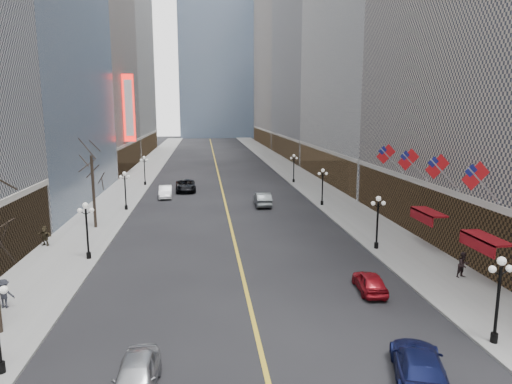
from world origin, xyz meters
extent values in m
cube|color=gray|center=(14.00, 70.00, 0.07)|extent=(6.00, 230.00, 0.15)
cube|color=gray|center=(-14.00, 70.00, 0.07)|extent=(6.00, 230.00, 0.15)
cube|color=gold|center=(0.00, 80.00, 0.01)|extent=(0.25, 200.00, 0.02)
cube|color=#473B2F|center=(18.40, 29.00, 2.60)|extent=(2.80, 41.00, 5.00)
cube|color=#473B2F|center=(18.40, 68.00, 2.60)|extent=(2.80, 35.00, 5.00)
cube|color=gray|center=(30.00, 106.00, 24.00)|extent=(26.00, 40.00, 48.00)
cube|color=#473B2F|center=(18.40, 106.00, 2.60)|extent=(2.80, 39.00, 5.00)
cube|color=#A49787|center=(30.00, 149.00, 31.00)|extent=(26.00, 46.00, 62.00)
cube|color=#473B2F|center=(18.40, 149.00, 2.60)|extent=(2.80, 45.00, 5.00)
cube|color=#A49787|center=(-30.00, 87.00, 25.00)|extent=(26.00, 30.00, 50.00)
cube|color=#473B2F|center=(-18.40, 87.00, 2.60)|extent=(2.80, 29.00, 5.00)
cube|color=silver|center=(-30.00, 121.00, 36.00)|extent=(26.00, 38.00, 72.00)
cube|color=#473B2F|center=(-18.40, 121.00, 2.60)|extent=(2.80, 37.00, 5.00)
cylinder|color=black|center=(11.80, 14.00, 0.40)|extent=(0.36, 0.36, 0.50)
cylinder|color=black|center=(11.80, 14.00, 2.15)|extent=(0.16, 0.16, 4.00)
sphere|color=white|center=(11.80, 14.00, 4.45)|extent=(0.44, 0.44, 0.44)
sphere|color=white|center=(11.35, 14.00, 4.05)|extent=(0.36, 0.36, 0.36)
sphere|color=white|center=(12.25, 14.00, 4.05)|extent=(0.36, 0.36, 0.36)
cylinder|color=black|center=(11.80, 30.00, 0.40)|extent=(0.36, 0.36, 0.50)
cylinder|color=black|center=(11.80, 30.00, 2.15)|extent=(0.16, 0.16, 4.00)
sphere|color=white|center=(11.80, 30.00, 4.45)|extent=(0.44, 0.44, 0.44)
sphere|color=white|center=(11.35, 30.00, 4.05)|extent=(0.36, 0.36, 0.36)
sphere|color=white|center=(12.25, 30.00, 4.05)|extent=(0.36, 0.36, 0.36)
cylinder|color=black|center=(11.80, 48.00, 0.40)|extent=(0.36, 0.36, 0.50)
cylinder|color=black|center=(11.80, 48.00, 2.15)|extent=(0.16, 0.16, 4.00)
sphere|color=white|center=(11.80, 48.00, 4.45)|extent=(0.44, 0.44, 0.44)
sphere|color=white|center=(11.35, 48.00, 4.05)|extent=(0.36, 0.36, 0.36)
sphere|color=white|center=(12.25, 48.00, 4.05)|extent=(0.36, 0.36, 0.36)
cylinder|color=black|center=(11.80, 66.00, 0.40)|extent=(0.36, 0.36, 0.50)
cylinder|color=black|center=(11.80, 66.00, 2.15)|extent=(0.16, 0.16, 4.00)
sphere|color=white|center=(11.80, 66.00, 4.45)|extent=(0.44, 0.44, 0.44)
sphere|color=white|center=(11.35, 66.00, 4.05)|extent=(0.36, 0.36, 0.36)
sphere|color=white|center=(12.25, 66.00, 4.05)|extent=(0.36, 0.36, 0.36)
cylinder|color=black|center=(-11.80, 14.00, 0.40)|extent=(0.36, 0.36, 0.50)
sphere|color=white|center=(-11.35, 14.00, 4.05)|extent=(0.36, 0.36, 0.36)
cylinder|color=black|center=(-11.80, 30.00, 0.40)|extent=(0.36, 0.36, 0.50)
cylinder|color=black|center=(-11.80, 30.00, 2.15)|extent=(0.16, 0.16, 4.00)
sphere|color=white|center=(-11.80, 30.00, 4.45)|extent=(0.44, 0.44, 0.44)
sphere|color=white|center=(-12.25, 30.00, 4.05)|extent=(0.36, 0.36, 0.36)
sphere|color=white|center=(-11.35, 30.00, 4.05)|extent=(0.36, 0.36, 0.36)
cylinder|color=black|center=(-11.80, 48.00, 0.40)|extent=(0.36, 0.36, 0.50)
cylinder|color=black|center=(-11.80, 48.00, 2.15)|extent=(0.16, 0.16, 4.00)
sphere|color=white|center=(-11.80, 48.00, 4.45)|extent=(0.44, 0.44, 0.44)
sphere|color=white|center=(-12.25, 48.00, 4.05)|extent=(0.36, 0.36, 0.36)
sphere|color=white|center=(-11.35, 48.00, 4.05)|extent=(0.36, 0.36, 0.36)
cylinder|color=black|center=(-11.80, 66.00, 0.40)|extent=(0.36, 0.36, 0.50)
cylinder|color=black|center=(-11.80, 66.00, 2.15)|extent=(0.16, 0.16, 4.00)
sphere|color=white|center=(-11.80, 66.00, 4.45)|extent=(0.44, 0.44, 0.44)
sphere|color=white|center=(-12.25, 66.00, 4.05)|extent=(0.36, 0.36, 0.36)
sphere|color=white|center=(-11.35, 66.00, 4.05)|extent=(0.36, 0.36, 0.36)
cylinder|color=#B2B2B7|center=(15.80, 22.00, 6.80)|extent=(2.49, 0.12, 2.49)
cube|color=red|center=(15.15, 22.00, 7.45)|extent=(1.94, 0.04, 1.94)
cube|color=navy|center=(14.80, 22.00, 7.80)|extent=(0.88, 0.06, 0.88)
cylinder|color=#B2B2B7|center=(15.80, 27.00, 6.80)|extent=(2.49, 0.12, 2.49)
cube|color=red|center=(15.15, 27.00, 7.45)|extent=(1.94, 0.04, 1.94)
cube|color=navy|center=(14.80, 27.00, 7.80)|extent=(0.88, 0.06, 0.88)
cylinder|color=#B2B2B7|center=(15.80, 32.00, 6.80)|extent=(2.49, 0.12, 2.49)
cube|color=red|center=(15.15, 32.00, 7.45)|extent=(1.94, 0.04, 1.94)
cube|color=navy|center=(14.80, 32.00, 7.80)|extent=(0.88, 0.06, 0.88)
cylinder|color=#B2B2B7|center=(15.80, 37.00, 6.80)|extent=(2.49, 0.12, 2.49)
cube|color=red|center=(15.15, 37.00, 7.45)|extent=(1.94, 0.04, 1.94)
cube|color=navy|center=(14.80, 37.00, 7.80)|extent=(0.88, 0.06, 0.88)
cube|color=maroon|center=(16.30, 22.00, 3.20)|extent=(1.40, 4.00, 0.15)
cube|color=maroon|center=(15.65, 22.00, 2.80)|extent=(0.10, 4.00, 0.90)
cube|color=maroon|center=(16.30, 30.00, 3.20)|extent=(1.40, 4.00, 0.15)
cube|color=maroon|center=(15.65, 30.00, 2.80)|extent=(0.10, 4.00, 0.90)
cube|color=red|center=(-15.90, 80.00, 12.00)|extent=(2.00, 0.50, 12.00)
cube|color=white|center=(-15.85, 80.00, 12.00)|extent=(1.40, 0.55, 10.00)
cylinder|color=#2D231C|center=(-13.50, 40.00, 3.75)|extent=(0.28, 0.28, 7.20)
imported|color=#9D9FA4|center=(-5.60, 12.00, 0.76)|extent=(1.88, 4.48, 1.51)
imported|color=silver|center=(-7.85, 55.77, 0.80)|extent=(1.95, 4.94, 1.60)
imported|color=black|center=(-5.32, 60.33, 0.84)|extent=(3.15, 6.23, 1.69)
imported|color=#141B4C|center=(6.55, 11.44, 0.77)|extent=(3.64, 5.68, 1.53)
imported|color=maroon|center=(8.00, 21.37, 0.68)|extent=(1.93, 4.10, 1.36)
imported|color=#494E50|center=(4.53, 48.96, 0.85)|extent=(1.90, 5.19, 1.70)
imported|color=black|center=(15.28, 22.74, 1.06)|extent=(0.99, 0.71, 1.83)
imported|color=black|center=(-14.51, 21.17, 1.03)|extent=(1.18, 0.58, 1.76)
imported|color=#332C1C|center=(-16.40, 34.05, 1.03)|extent=(1.67, 1.10, 1.75)
camera|label=1|loc=(-2.60, -5.82, 11.76)|focal=32.00mm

